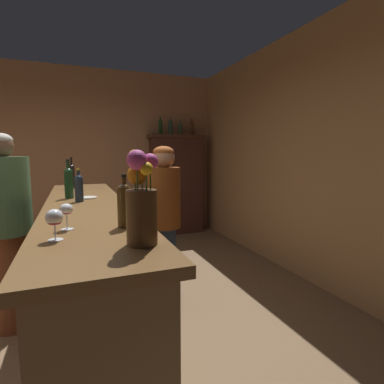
# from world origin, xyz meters

# --- Properties ---
(floor) EXTENTS (7.38, 7.38, 0.00)m
(floor) POSITION_xyz_m (0.00, 0.00, 0.00)
(floor) COLOR brown
(floor) RESTS_ON ground
(wall_back) EXTENTS (5.62, 0.12, 2.88)m
(wall_back) POSITION_xyz_m (0.00, 2.90, 1.44)
(wall_back) COLOR #B37C54
(wall_back) RESTS_ON ground
(wall_right) EXTENTS (0.12, 5.80, 2.88)m
(wall_right) POSITION_xyz_m (2.81, 0.00, 1.44)
(wall_right) COLOR #AE7F4F
(wall_right) RESTS_ON ground
(bar_counter) EXTENTS (0.61, 3.16, 1.07)m
(bar_counter) POSITION_xyz_m (0.36, -0.11, 0.54)
(bar_counter) COLOR brown
(bar_counter) RESTS_ON ground
(display_cabinet) EXTENTS (1.01, 0.37, 1.80)m
(display_cabinet) POSITION_xyz_m (2.04, 2.62, 0.94)
(display_cabinet) COLOR #42231C
(display_cabinet) RESTS_ON ground
(wine_bottle_rose) EXTENTS (0.08, 0.08, 0.28)m
(wine_bottle_rose) POSITION_xyz_m (0.52, -1.03, 1.20)
(wine_bottle_rose) COLOR #473114
(wine_bottle_rose) RESTS_ON bar_counter
(wine_bottle_pinot) EXTENTS (0.07, 0.07, 0.27)m
(wine_bottle_pinot) POSITION_xyz_m (0.32, -0.01, 1.19)
(wine_bottle_pinot) COLOR #1F2A38
(wine_bottle_pinot) RESTS_ON bar_counter
(wine_bottle_syrah) EXTENTS (0.07, 0.07, 0.34)m
(wine_bottle_syrah) POSITION_xyz_m (0.24, 0.22, 1.22)
(wine_bottle_syrah) COLOR #18381A
(wine_bottle_syrah) RESTS_ON bar_counter
(wine_bottle_malbec) EXTENTS (0.06, 0.06, 0.35)m
(wine_bottle_malbec) POSITION_xyz_m (0.26, 1.04, 1.22)
(wine_bottle_malbec) COLOR black
(wine_bottle_malbec) RESTS_ON bar_counter
(wine_glass_front) EXTENTS (0.08, 0.08, 0.14)m
(wine_glass_front) POSITION_xyz_m (0.19, -1.17, 1.17)
(wine_glass_front) COLOR white
(wine_glass_front) RESTS_ON bar_counter
(wine_glass_mid) EXTENTS (0.07, 0.07, 0.14)m
(wine_glass_mid) POSITION_xyz_m (0.24, -0.98, 1.17)
(wine_glass_mid) COLOR white
(wine_glass_mid) RESTS_ON bar_counter
(flower_arrangement) EXTENTS (0.14, 0.17, 0.41)m
(flower_arrangement) POSITION_xyz_m (0.54, -1.37, 1.27)
(flower_arrangement) COLOR #4E341C
(flower_arrangement) RESTS_ON bar_counter
(cheese_plate) EXTENTS (0.16, 0.16, 0.01)m
(cheese_plate) POSITION_xyz_m (0.39, 0.16, 1.08)
(cheese_plate) COLOR white
(cheese_plate) RESTS_ON bar_counter
(display_bottle_left) EXTENTS (0.07, 0.07, 0.33)m
(display_bottle_left) POSITION_xyz_m (1.74, 2.62, 1.94)
(display_bottle_left) COLOR #1A3B19
(display_bottle_left) RESTS_ON display_cabinet
(display_bottle_midleft) EXTENTS (0.08, 0.08, 0.30)m
(display_bottle_midleft) POSITION_xyz_m (1.93, 2.62, 1.94)
(display_bottle_midleft) COLOR #2B4531
(display_bottle_midleft) RESTS_ON display_cabinet
(display_bottle_center) EXTENTS (0.06, 0.06, 0.29)m
(display_bottle_center) POSITION_xyz_m (2.11, 2.62, 1.92)
(display_bottle_center) COLOR #2F492E
(display_bottle_center) RESTS_ON display_cabinet
(display_bottle_midright) EXTENTS (0.08, 0.08, 0.29)m
(display_bottle_midright) POSITION_xyz_m (2.34, 2.62, 1.93)
(display_bottle_midright) COLOR #492716
(display_bottle_midright) RESTS_ON display_cabinet
(patron_redhead) EXTENTS (0.39, 0.39, 1.62)m
(patron_redhead) POSITION_xyz_m (-0.25, 0.16, 0.88)
(patron_redhead) COLOR brown
(patron_redhead) RESTS_ON ground
(bartender) EXTENTS (0.31, 0.31, 1.53)m
(bartender) POSITION_xyz_m (1.07, 0.12, 0.86)
(bartender) COLOR #222F49
(bartender) RESTS_ON ground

